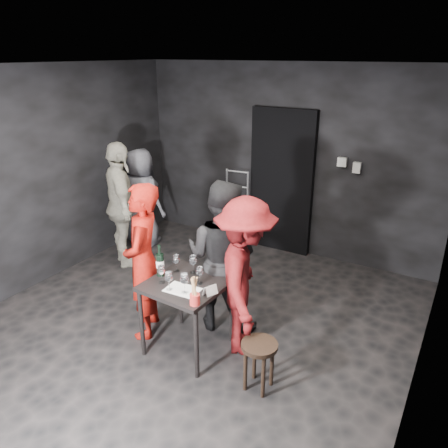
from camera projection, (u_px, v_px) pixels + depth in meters
The scene contains 26 objects.
floor at pixel (187, 329), 4.76m from camera, with size 4.50×5.00×0.02m, color black.
ceiling at pixel (177, 66), 3.77m from camera, with size 4.50×5.00×0.02m, color silver.
wall_back at pixel (284, 161), 6.27m from camera, with size 4.50×0.04×2.70m, color black.
wall_left at pixel (32, 180), 5.33m from camera, with size 0.04×5.00×2.70m, color black.
wall_right at pixel (432, 266), 3.20m from camera, with size 0.04×5.00×2.70m, color black.
doorway at pixel (281, 182), 6.33m from camera, with size 0.95×0.10×2.10m, color black.
wallbox_upper at pixel (342, 162), 5.79m from camera, with size 0.12×0.06×0.12m, color #B7B7B2.
wallbox_lower at pixel (357, 168), 5.71m from camera, with size 0.10×0.06×0.14m, color #B7B7B2.
hand_truck at pixel (236, 232), 6.75m from camera, with size 0.40×0.34×1.19m.
tasting_table at pixel (187, 291), 4.23m from camera, with size 0.72×0.72×0.75m.
stool at pixel (259, 353), 3.80m from camera, with size 0.32×0.32×0.47m.
server_red at pixel (143, 254), 4.41m from camera, with size 0.66×0.43×1.81m, color #A6130B.
woman_black at pixel (222, 249), 4.52m from camera, with size 0.88×0.48×1.81m, color black.
man_maroon at pixel (245, 273), 4.16m from camera, with size 1.10×0.51×1.70m, color maroon.
bystander_cream at pixel (120, 196), 5.87m from camera, with size 1.18×0.56×2.01m, color #BBB5A1.
bystander_grey at pixel (142, 198), 6.63m from camera, with size 0.73×0.40×1.49m, color slate.
tasting_mat at pixel (183, 290), 4.06m from camera, with size 0.32×0.21×0.00m, color white.
wine_glass_a at pixel (161, 273), 4.15m from camera, with size 0.08×0.08×0.20m, color white, non-canonical shape.
wine_glass_b at pixel (176, 262), 4.36m from camera, with size 0.08×0.08×0.20m, color white, non-canonical shape.
wine_glass_c at pixel (193, 264), 4.33m from camera, with size 0.08×0.08×0.21m, color white, non-canonical shape.
wine_glass_d at pixel (169, 280), 4.03m from camera, with size 0.08×0.08×0.20m, color white, non-canonical shape.
wine_glass_e at pixel (184, 282), 3.97m from camera, with size 0.08×0.08×0.22m, color white, non-canonical shape.
wine_glass_f at pixel (200, 274), 4.14m from camera, with size 0.07×0.07×0.19m, color white, non-canonical shape.
wine_bottle at pixel (160, 264), 4.28m from camera, with size 0.08×0.08×0.33m.
breadstick_cup at pixel (195, 292), 3.78m from camera, with size 0.09×0.09×0.28m.
reserved_card at pixel (209, 290), 3.97m from camera, with size 0.07×0.12×0.09m, color white, non-canonical shape.
Camera 1 is at (2.39, -3.24, 2.82)m, focal length 35.00 mm.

